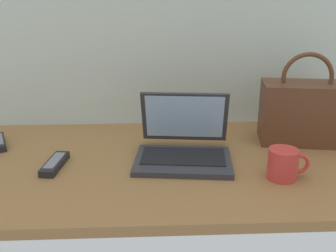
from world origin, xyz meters
TOP-DOWN VIEW (x-y plane):
  - desk at (0.00, 0.00)m, footprint 1.60×0.76m
  - laptop at (0.10, 0.02)m, footprint 0.34×0.32m
  - coffee_mug at (0.38, -0.15)m, footprint 0.13×0.09m
  - remote_control_far at (-0.31, -0.04)m, footprint 0.07×0.16m
  - handbag at (0.55, 0.15)m, footprint 0.32×0.20m

SIDE VIEW (x-z plane):
  - desk at x=0.00m, z-range 0.00..0.03m
  - remote_control_far at x=-0.31m, z-range 0.03..0.05m
  - laptop at x=0.10m, z-range -0.03..0.18m
  - coffee_mug at x=0.38m, z-range 0.03..0.12m
  - handbag at x=0.55m, z-range -0.02..0.31m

